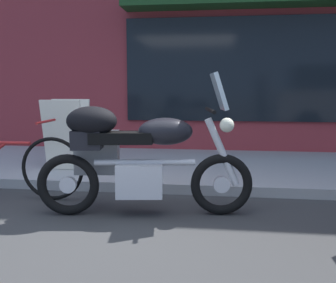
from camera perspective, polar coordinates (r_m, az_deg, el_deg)
The scene contains 4 objects.
ground_plane at distance 3.36m, azimuth -8.36°, elevation -13.69°, with size 80.00×80.00×0.00m, color #353535.
touring_motorcycle at distance 3.75m, azimuth -5.49°, elevation -1.90°, with size 2.09×0.65×1.38m.
parked_bicycle at distance 4.66m, azimuth -22.89°, elevation -3.22°, with size 1.77×0.48×0.94m.
sandwich_board_sign at distance 5.44m, azimuth -14.80°, elevation 1.00°, with size 0.55×0.42×0.95m.
Camera 1 is at (0.87, -3.00, 1.23)m, focal length 41.24 mm.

